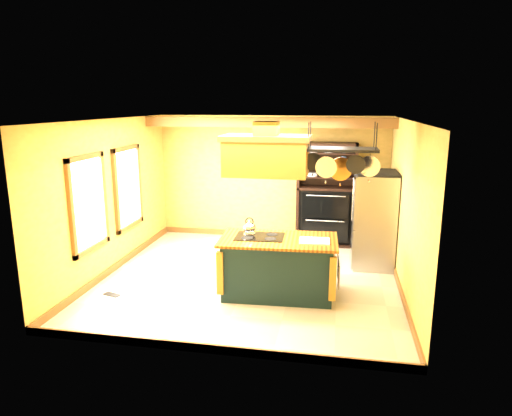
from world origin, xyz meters
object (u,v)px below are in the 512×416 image
(range_hood, at_px, (266,154))
(hutch, at_px, (326,205))
(refrigerator, at_px, (374,221))
(pot_rack, at_px, (342,157))
(kitchen_island, at_px, (278,266))

(range_hood, bearing_deg, hutch, 73.73)
(refrigerator, height_order, hutch, hutch)
(pot_rack, relative_size, hutch, 0.51)
(pot_rack, xyz_separation_m, refrigerator, (0.64, 1.63, -1.37))
(refrigerator, distance_m, hutch, 1.52)
(range_hood, relative_size, hutch, 0.60)
(range_hood, xyz_separation_m, hutch, (0.83, 2.86, -1.38))
(pot_rack, height_order, hutch, pot_rack)
(hutch, bearing_deg, refrigerator, -53.24)
(pot_rack, bearing_deg, hutch, 95.44)
(kitchen_island, xyz_separation_m, range_hood, (-0.20, -0.00, 1.76))
(refrigerator, xyz_separation_m, hutch, (-0.91, 1.21, 0.01))
(kitchen_island, bearing_deg, hutch, 74.96)
(refrigerator, bearing_deg, hutch, 126.76)
(kitchen_island, bearing_deg, pot_rack, -1.79)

